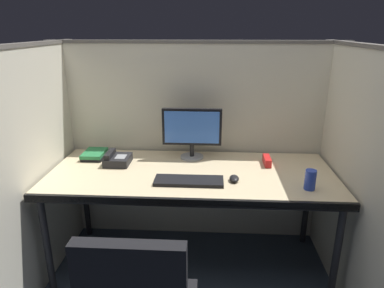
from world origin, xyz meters
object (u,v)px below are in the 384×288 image
at_px(desk, 191,179).
at_px(soda_can, 310,180).
at_px(monitor_center, 192,130).
at_px(computer_mouse, 234,178).
at_px(red_stapler, 267,161).
at_px(book_stack, 95,154).
at_px(keyboard_main, 189,181).
at_px(desk_phone, 117,159).

xyz_separation_m(desk, soda_can, (0.72, -0.21, 0.11)).
bearing_deg(monitor_center, desk, -87.26).
bearing_deg(monitor_center, computer_mouse, -53.39).
bearing_deg(monitor_center, red_stapler, -10.28).
bearing_deg(soda_can, red_stapler, 117.21).
height_order(computer_mouse, book_stack, book_stack).
xyz_separation_m(monitor_center, keyboard_main, (0.01, -0.43, -0.20)).
distance_m(desk, red_stapler, 0.56).
distance_m(red_stapler, desk_phone, 1.06).
bearing_deg(desk_phone, book_stack, 150.25).
bearing_deg(desk_phone, monitor_center, 15.81).
bearing_deg(keyboard_main, book_stack, 151.49).
bearing_deg(desk_phone, computer_mouse, -16.62).
relative_size(computer_mouse, desk_phone, 0.51).
height_order(keyboard_main, book_stack, book_stack).
bearing_deg(computer_mouse, desk_phone, 163.38).
xyz_separation_m(desk, monitor_center, (-0.01, 0.27, 0.27)).
bearing_deg(keyboard_main, computer_mouse, 7.84).
height_order(keyboard_main, soda_can, soda_can).
distance_m(desk, keyboard_main, 0.17).
distance_m(keyboard_main, desk_phone, 0.60).
bearing_deg(book_stack, computer_mouse, -19.43).
height_order(monitor_center, desk_phone, monitor_center).
distance_m(computer_mouse, red_stapler, 0.38).
bearing_deg(monitor_center, book_stack, -177.40).
relative_size(keyboard_main, book_stack, 2.03).
xyz_separation_m(computer_mouse, book_stack, (-1.01, 0.36, 0.01)).
bearing_deg(computer_mouse, keyboard_main, -172.16).
relative_size(monitor_center, book_stack, 2.03).
distance_m(monitor_center, book_stack, 0.75).
bearing_deg(soda_can, desk_phone, 165.21).
relative_size(monitor_center, soda_can, 3.52).
relative_size(desk, red_stapler, 12.67).
bearing_deg(computer_mouse, soda_can, -11.36).
relative_size(desk, keyboard_main, 4.42).
relative_size(desk, monitor_center, 4.42).
distance_m(computer_mouse, desk_phone, 0.85).
height_order(monitor_center, keyboard_main, monitor_center).
distance_m(desk, soda_can, 0.76).
height_order(desk, red_stapler, red_stapler).
bearing_deg(book_stack, keyboard_main, -28.51).
bearing_deg(desk_phone, soda_can, -14.79).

